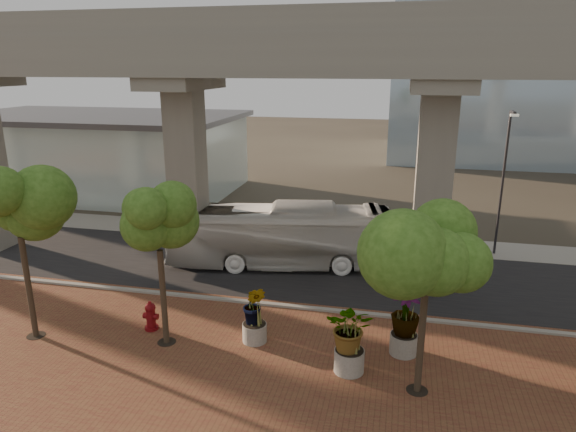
# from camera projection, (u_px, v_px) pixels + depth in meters

# --- Properties ---
(ground) EXTENTS (160.00, 160.00, 0.00)m
(ground) POSITION_uv_depth(u_px,v_px,m) (295.00, 289.00, 24.13)
(ground) COLOR #352F26
(ground) RESTS_ON ground
(brick_plaza) EXTENTS (70.00, 13.00, 0.06)m
(brick_plaza) POSITION_uv_depth(u_px,v_px,m) (244.00, 389.00, 16.63)
(brick_plaza) COLOR brown
(brick_plaza) RESTS_ON ground
(asphalt_road) EXTENTS (90.00, 8.00, 0.04)m
(asphalt_road) POSITION_uv_depth(u_px,v_px,m) (303.00, 273.00, 25.99)
(asphalt_road) COLOR black
(asphalt_road) RESTS_ON ground
(curb_strip) EXTENTS (70.00, 0.25, 0.16)m
(curb_strip) POSITION_uv_depth(u_px,v_px,m) (285.00, 306.00, 22.23)
(curb_strip) COLOR gray
(curb_strip) RESTS_ON ground
(far_sidewalk) EXTENTS (90.00, 3.00, 0.06)m
(far_sidewalk) POSITION_uv_depth(u_px,v_px,m) (320.00, 238.00, 31.14)
(far_sidewalk) COLOR gray
(far_sidewalk) RESTS_ON ground
(transit_viaduct) EXTENTS (72.00, 5.60, 12.40)m
(transit_viaduct) POSITION_uv_depth(u_px,v_px,m) (304.00, 128.00, 23.93)
(transit_viaduct) COLOR gray
(transit_viaduct) RESTS_ON ground
(station_pavilion) EXTENTS (23.00, 13.00, 6.30)m
(station_pavilion) POSITION_uv_depth(u_px,v_px,m) (98.00, 152.00, 42.38)
(station_pavilion) COLOR silver
(station_pavilion) RESTS_ON ground
(transit_bus) EXTENTS (11.98, 4.72, 3.26)m
(transit_bus) POSITION_uv_depth(u_px,v_px,m) (281.00, 236.00, 26.48)
(transit_bus) COLOR silver
(transit_bus) RESTS_ON ground
(fire_hydrant) EXTENTS (0.60, 0.54, 1.20)m
(fire_hydrant) POSITION_uv_depth(u_px,v_px,m) (151.00, 316.00, 20.20)
(fire_hydrant) COLOR maroon
(fire_hydrant) RESTS_ON ground
(planter_front) EXTENTS (2.29, 2.29, 2.52)m
(planter_front) POSITION_uv_depth(u_px,v_px,m) (350.00, 331.00, 17.15)
(planter_front) COLOR gray
(planter_front) RESTS_ON ground
(planter_right) EXTENTS (2.42, 2.42, 2.58)m
(planter_right) POSITION_uv_depth(u_px,v_px,m) (405.00, 314.00, 18.22)
(planter_right) COLOR #A19C91
(planter_right) RESTS_ON ground
(planter_left) EXTENTS (2.06, 2.06, 2.26)m
(planter_left) POSITION_uv_depth(u_px,v_px,m) (254.00, 308.00, 19.10)
(planter_left) COLOR gray
(planter_left) RESTS_ON ground
(street_tree_far_west) EXTENTS (3.71, 3.71, 6.82)m
(street_tree_far_west) POSITION_uv_depth(u_px,v_px,m) (16.00, 209.00, 18.41)
(street_tree_far_west) COLOR #443327
(street_tree_far_west) RESTS_ON ground
(street_tree_near_west) EXTENTS (3.36, 3.36, 6.22)m
(street_tree_near_west) POSITION_uv_depth(u_px,v_px,m) (158.00, 225.00, 18.08)
(street_tree_near_west) COLOR #443327
(street_tree_near_west) RESTS_ON ground
(street_tree_near_east) EXTENTS (3.92, 3.92, 6.40)m
(street_tree_near_east) POSITION_uv_depth(u_px,v_px,m) (428.00, 257.00, 15.22)
(street_tree_near_east) COLOR #443327
(street_tree_near_east) RESTS_ON ground
(streetlamp_west) EXTENTS (0.37, 1.08, 7.44)m
(streetlamp_west) POSITION_uv_depth(u_px,v_px,m) (187.00, 163.00, 31.57)
(streetlamp_west) COLOR #323237
(streetlamp_west) RESTS_ON ground
(streetlamp_east) EXTENTS (0.39, 1.14, 7.86)m
(streetlamp_east) POSITION_uv_depth(u_px,v_px,m) (504.00, 174.00, 27.16)
(streetlamp_east) COLOR #28282C
(streetlamp_east) RESTS_ON ground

